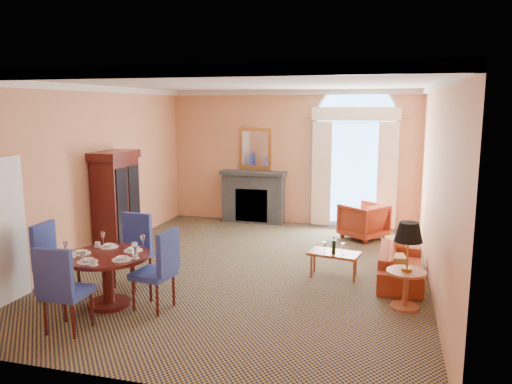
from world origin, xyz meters
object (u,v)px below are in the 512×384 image
(sofa, at_px, (401,265))
(armchair, at_px, (363,221))
(coffee_table, at_px, (334,254))
(side_table, at_px, (407,254))
(dining_table, at_px, (107,267))
(armoire, at_px, (116,205))

(sofa, distance_m, armchair, 2.62)
(coffee_table, bearing_deg, armchair, 93.75)
(coffee_table, relative_size, side_table, 0.74)
(dining_table, relative_size, sofa, 0.68)
(dining_table, distance_m, armchair, 5.75)
(armoire, xyz_separation_m, sofa, (5.27, -0.13, -0.70))
(sofa, distance_m, coffee_table, 1.10)
(dining_table, xyz_separation_m, coffee_table, (2.97, 2.08, -0.17))
(armchair, relative_size, side_table, 0.70)
(armoire, bearing_deg, side_table, -13.85)
(armoire, height_order, side_table, armoire)
(sofa, xyz_separation_m, armchair, (-0.75, 2.51, 0.13))
(dining_table, height_order, side_table, side_table)
(dining_table, distance_m, coffee_table, 3.62)
(dining_table, height_order, coffee_table, dining_table)
(armoire, distance_m, sofa, 5.32)
(dining_table, relative_size, armchair, 1.42)
(dining_table, bearing_deg, side_table, 14.01)
(armoire, bearing_deg, armchair, 27.74)
(coffee_table, bearing_deg, dining_table, -134.08)
(sofa, relative_size, side_table, 1.45)
(coffee_table, bearing_deg, side_table, -32.12)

